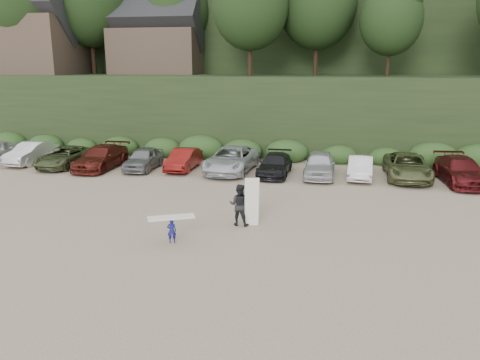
# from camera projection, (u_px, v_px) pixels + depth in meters

# --- Properties ---
(ground) EXTENTS (120.00, 120.00, 0.00)m
(ground) POSITION_uv_depth(u_px,v_px,m) (239.00, 225.00, 20.78)
(ground) COLOR tan
(ground) RESTS_ON ground
(hillside_backdrop) EXTENTS (90.00, 41.50, 28.00)m
(hillside_backdrop) POSITION_uv_depth(u_px,v_px,m) (294.00, 24.00, 52.41)
(hillside_backdrop) COLOR black
(hillside_backdrop) RESTS_ON ground
(parked_cars) EXTENTS (39.20, 6.43, 1.64)m
(parked_cars) POSITION_uv_depth(u_px,v_px,m) (248.00, 162.00, 30.33)
(parked_cars) COLOR silver
(parked_cars) RESTS_ON ground
(child_surfer) EXTENTS (1.88, 1.24, 1.10)m
(child_surfer) POSITION_uv_depth(u_px,v_px,m) (171.00, 225.00, 18.54)
(child_surfer) COLOR navy
(child_surfer) RESTS_ON ground
(adult_surfer) EXTENTS (1.38, 0.78, 2.21)m
(adult_surfer) POSITION_uv_depth(u_px,v_px,m) (240.00, 204.00, 20.55)
(adult_surfer) COLOR black
(adult_surfer) RESTS_ON ground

